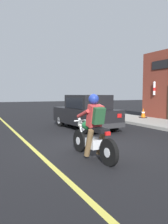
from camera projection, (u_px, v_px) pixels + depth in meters
The scene contains 6 objects.
ground_plane at pixel (97, 147), 6.68m from camera, with size 80.00×80.00×0.00m, color black.
sidewalk_curb at pixel (155, 123), 11.77m from camera, with size 2.60×22.00×0.14m, color #9E9B93.
lane_stripe at pixel (18, 135), 8.54m from camera, with size 0.12×19.80×0.01m, color #D1C64C.
motorcycle_with_rider at pixel (93, 132), 5.45m from camera, with size 0.56×2.02×1.62m.
car_hatchback at pixel (86, 112), 10.10m from camera, with size 1.86×3.87×1.57m.
traffic_cone at pixel (143, 113), 13.48m from camera, with size 0.36×0.36×0.60m.
Camera 1 is at (-3.31, -5.69, 1.62)m, focal length 35.00 mm.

